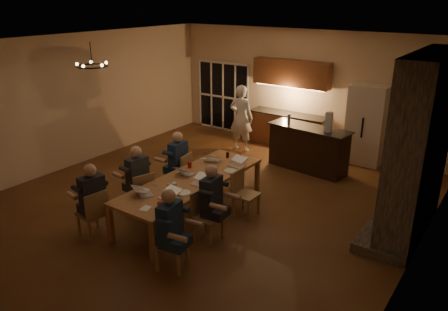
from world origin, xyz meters
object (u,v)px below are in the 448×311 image
person_right_mid (211,202)px  laptop_f (236,161)px  bar_island (308,149)px  chair_left_far (179,173)px  bar_bottle (289,119)px  can_cola (228,155)px  plate_far (230,171)px  redcup_mid (190,165)px  mug_front (175,185)px  laptop_d (200,179)px  plate_near (184,193)px  chair_right_mid (208,216)px  chair_right_far (246,194)px  laptop_b (168,193)px  redcup_far (239,157)px  dining_table (192,197)px  person_left_mid (138,180)px  chair_left_near (92,213)px  redcup_near (160,205)px  laptop_c (186,168)px  bar_blender (329,122)px  laptop_e (213,155)px  mug_mid (211,169)px  person_left_near (93,201)px  can_right (218,177)px  plate_left (143,191)px  standing_person (241,118)px  refrigerator (367,125)px  chandelier (92,66)px  person_right_near (170,231)px  laptop_a (145,189)px  mug_back (202,161)px  chair_right_near (172,242)px  person_left_far (178,163)px  can_silver (169,187)px

person_right_mid → laptop_f: (-0.51, 1.52, 0.17)m
bar_island → laptop_f: (-0.51, -2.40, 0.32)m
chair_left_far → bar_bottle: bar_bottle is taller
bar_island → can_cola: bar_island is taller
plate_far → redcup_mid: bearing=-158.7°
mug_front → bar_bottle: (0.27, 3.93, 0.40)m
laptop_d → plate_near: 0.48m
chair_right_mid → plate_far: size_ratio=3.68×
chair_left_far → chair_right_far: size_ratio=1.00×
laptop_b → redcup_far: 2.30m
dining_table → person_left_mid: size_ratio=2.42×
chair_left_near → chair_right_far: size_ratio=1.00×
chair_right_far → plate_far: size_ratio=3.68×
redcup_near → redcup_mid: (-0.75, 1.68, 0.00)m
laptop_c → redcup_near: bearing=118.0°
chair_right_mid → chair_right_far: same height
bar_blender → laptop_e: bearing=-131.4°
person_left_mid → laptop_f: size_ratio=4.31×
mug_mid → redcup_mid: 0.48m
person_left_near → can_right: (1.31, 1.87, 0.12)m
bar_island → person_left_near: person_left_near is taller
mug_front → plate_left: size_ratio=0.42×
chair_left_near → redcup_far: size_ratio=7.42×
chair_right_far → standing_person: standing_person is taller
person_left_mid → laptop_c: bearing=141.5°
refrigerator → bar_bottle: size_ratio=8.33×
standing_person → mug_mid: 3.45m
chair_left_near → chandelier: 2.84m
mug_mid → person_right_near: bearing=-68.9°
chair_right_mid → standing_person: (-2.09, 4.25, 0.46)m
laptop_a → bar_bottle: bar_bottle is taller
mug_mid → redcup_near: size_ratio=0.83×
person_right_mid → mug_back: 1.73m
chair_right_near → mug_mid: bearing=2.7°
plate_left → person_right_near: bearing=-28.6°
chair_left_far → chandelier: chandelier is taller
redcup_far → chandelier: bearing=-140.6°
can_cola → plate_near: (0.39, -1.92, -0.05)m
refrigerator → chair_right_far: 4.29m
person_left_near → person_left_far: 2.23m
chair_right_near → mug_back: 2.66m
refrigerator → mug_back: (-2.14, -3.94, -0.20)m
bar_island → can_silver: (-0.84, -4.06, 0.27)m
laptop_f → redcup_far: bearing=121.6°
chandelier → laptop_f: chandelier is taller
mug_front → redcup_near: redcup_near is taller
dining_table → redcup_near: (0.36, -1.26, 0.44)m
mug_mid → plate_near: 1.13m
chair_right_near → laptop_e: bearing=5.3°
person_left_mid → person_right_mid: same height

